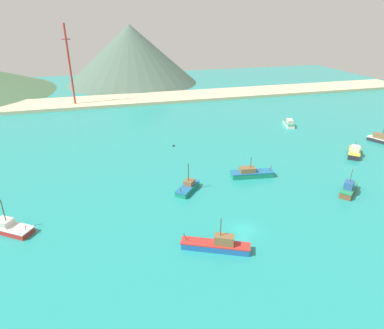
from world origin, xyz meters
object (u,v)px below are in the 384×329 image
(fishing_boat_5, at_px, (354,152))
(buoy_0, at_px, (174,146))
(fishing_boat_7, at_px, (251,173))
(fishing_boat_8, at_px, (188,187))
(radio_tower, at_px, (70,66))
(fishing_boat_2, at_px, (349,189))
(fishing_boat_4, at_px, (217,245))
(fishing_boat_6, at_px, (9,227))
(fishing_boat_9, at_px, (382,140))
(fishing_boat_1, at_px, (289,123))

(fishing_boat_5, xyz_separation_m, buoy_0, (-43.35, 19.10, -0.90))
(fishing_boat_7, height_order, fishing_boat_8, fishing_boat_8)
(fishing_boat_5, relative_size, radio_tower, 0.23)
(fishing_boat_5, height_order, radio_tower, radio_tower)
(fishing_boat_2, xyz_separation_m, fishing_boat_4, (-31.65, -9.69, -0.12))
(fishing_boat_6, bearing_deg, fishing_boat_9, 11.19)
(fishing_boat_5, distance_m, fishing_boat_8, 46.49)
(fishing_boat_7, bearing_deg, fishing_boat_8, -170.91)
(fishing_boat_2, bearing_deg, fishing_boat_7, 142.00)
(radio_tower, bearing_deg, fishing_boat_2, -57.32)
(fishing_boat_7, relative_size, fishing_boat_9, 1.20)
(fishing_boat_6, distance_m, buoy_0, 47.22)
(fishing_boat_7, height_order, buoy_0, fishing_boat_7)
(fishing_boat_6, bearing_deg, fishing_boat_4, -23.25)
(fishing_boat_8, bearing_deg, radio_tower, 107.88)
(fishing_boat_2, xyz_separation_m, buoy_0, (-28.51, 35.50, -0.91))
(fishing_boat_6, relative_size, radio_tower, 0.27)
(buoy_0, distance_m, radio_tower, 61.24)
(fishing_boat_9, bearing_deg, fishing_boat_1, 129.53)
(fishing_boat_5, distance_m, fishing_boat_7, 30.90)
(fishing_boat_7, distance_m, fishing_boat_9, 45.91)
(fishing_boat_2, bearing_deg, fishing_boat_5, 47.86)
(fishing_boat_6, relative_size, fishing_boat_7, 0.84)
(fishing_boat_5, height_order, fishing_boat_8, fishing_boat_8)
(fishing_boat_1, xyz_separation_m, fishing_boat_6, (-75.53, -39.25, -0.12))
(fishing_boat_6, height_order, radio_tower, radio_tower)
(fishing_boat_9, xyz_separation_m, buoy_0, (-57.50, 13.03, -0.82))
(fishing_boat_8, distance_m, buoy_0, 25.78)
(fishing_boat_6, bearing_deg, fishing_boat_1, 27.46)
(fishing_boat_9, relative_size, buoy_0, 12.68)
(fishing_boat_2, bearing_deg, buoy_0, 128.77)
(fishing_boat_6, bearing_deg, fishing_boat_5, 8.88)
(fishing_boat_1, relative_size, radio_tower, 0.25)
(fishing_boat_2, height_order, fishing_boat_6, fishing_boat_6)
(fishing_boat_1, distance_m, buoy_0, 41.02)
(fishing_boat_1, xyz_separation_m, fishing_boat_7, (-27.53, -31.03, -0.03))
(fishing_boat_4, height_order, fishing_boat_5, fishing_boat_4)
(fishing_boat_7, distance_m, radio_tower, 86.94)
(fishing_boat_4, relative_size, fishing_boat_7, 1.08)
(fishing_boat_1, height_order, radio_tower, radio_tower)
(fishing_boat_5, xyz_separation_m, fishing_boat_9, (14.14, 6.07, -0.08))
(buoy_0, bearing_deg, fishing_boat_4, -93.97)
(fishing_boat_9, bearing_deg, fishing_boat_7, -167.24)
(fishing_boat_1, distance_m, fishing_boat_6, 85.12)
(fishing_boat_4, bearing_deg, fishing_boat_1, 50.72)
(fishing_boat_2, height_order, fishing_boat_9, fishing_boat_2)
(fishing_boat_4, bearing_deg, buoy_0, 86.03)
(radio_tower, bearing_deg, fishing_boat_7, -61.75)
(fishing_boat_8, bearing_deg, fishing_boat_4, -91.35)
(fishing_boat_1, bearing_deg, fishing_boat_5, -83.44)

